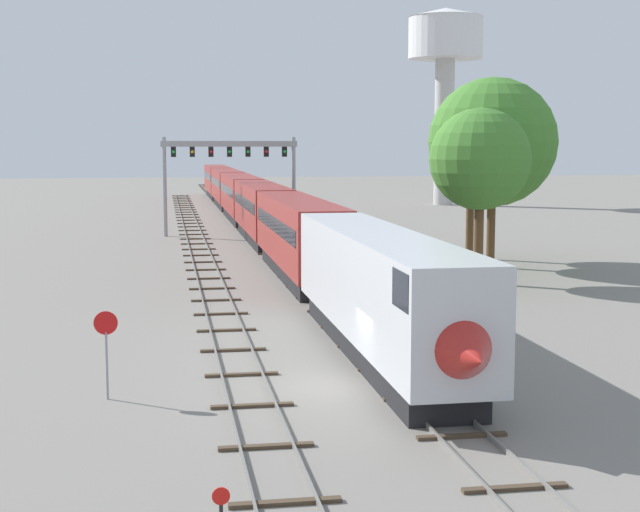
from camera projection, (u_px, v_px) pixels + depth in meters
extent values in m
plane|color=gray|center=(350.00, 386.00, 31.53)|extent=(400.00, 400.00, 0.00)
cube|color=slate|center=(241.00, 227.00, 90.48)|extent=(0.07, 200.00, 0.16)
cube|color=slate|center=(256.00, 227.00, 90.72)|extent=(0.07, 200.00, 0.16)
cube|color=#473828|center=(515.00, 488.00, 22.07)|extent=(2.60, 0.24, 0.10)
cube|color=#473828|center=(462.00, 436.00, 25.98)|extent=(2.60, 0.24, 0.10)
cube|color=#473828|center=(423.00, 398.00, 29.90)|extent=(2.60, 0.24, 0.10)
cube|color=#473828|center=(393.00, 368.00, 33.82)|extent=(2.60, 0.24, 0.10)
cube|color=#473828|center=(369.00, 345.00, 37.73)|extent=(2.60, 0.24, 0.10)
cube|color=#473828|center=(349.00, 326.00, 41.65)|extent=(2.60, 0.24, 0.10)
cube|color=#473828|center=(333.00, 310.00, 45.56)|extent=(2.60, 0.24, 0.10)
cube|color=#473828|center=(320.00, 297.00, 49.48)|extent=(2.60, 0.24, 0.10)
cube|color=#473828|center=(308.00, 286.00, 53.40)|extent=(2.60, 0.24, 0.10)
cube|color=#473828|center=(298.00, 276.00, 57.31)|extent=(2.60, 0.24, 0.10)
cube|color=#473828|center=(290.00, 268.00, 61.23)|extent=(2.60, 0.24, 0.10)
cube|color=#473828|center=(282.00, 260.00, 65.15)|extent=(2.60, 0.24, 0.10)
cube|color=#473828|center=(275.00, 254.00, 69.06)|extent=(2.60, 0.24, 0.10)
cube|color=#473828|center=(269.00, 248.00, 72.98)|extent=(2.60, 0.24, 0.10)
cube|color=#473828|center=(264.00, 243.00, 76.89)|extent=(2.60, 0.24, 0.10)
cube|color=#473828|center=(259.00, 238.00, 80.81)|extent=(2.60, 0.24, 0.10)
cube|color=#473828|center=(255.00, 233.00, 84.73)|extent=(2.60, 0.24, 0.10)
cube|color=#473828|center=(250.00, 229.00, 88.64)|extent=(2.60, 0.24, 0.10)
cube|color=#473828|center=(247.00, 226.00, 92.56)|extent=(2.60, 0.24, 0.10)
cube|color=#473828|center=(243.00, 223.00, 96.47)|extent=(2.60, 0.24, 0.10)
cube|color=#473828|center=(240.00, 219.00, 100.39)|extent=(2.60, 0.24, 0.10)
cube|color=#473828|center=(237.00, 217.00, 104.31)|extent=(2.60, 0.24, 0.10)
cube|color=#473828|center=(235.00, 214.00, 108.22)|extent=(2.60, 0.24, 0.10)
cube|color=#473828|center=(232.00, 212.00, 112.14)|extent=(2.60, 0.24, 0.10)
cube|color=#473828|center=(230.00, 209.00, 116.06)|extent=(2.60, 0.24, 0.10)
cube|color=#473828|center=(228.00, 207.00, 119.97)|extent=(2.60, 0.24, 0.10)
cube|color=#473828|center=(226.00, 205.00, 123.89)|extent=(2.60, 0.24, 0.10)
cube|color=#473828|center=(224.00, 203.00, 127.80)|extent=(2.60, 0.24, 0.10)
cube|color=#473828|center=(222.00, 201.00, 131.72)|extent=(2.60, 0.24, 0.10)
cube|color=#473828|center=(220.00, 200.00, 135.64)|extent=(2.60, 0.24, 0.10)
cube|color=#473828|center=(218.00, 198.00, 139.55)|extent=(2.60, 0.24, 0.10)
cube|color=#473828|center=(217.00, 197.00, 143.47)|extent=(2.60, 0.24, 0.10)
cube|color=#473828|center=(216.00, 195.00, 147.38)|extent=(2.60, 0.24, 0.10)
cube|color=#473828|center=(214.00, 194.00, 151.30)|extent=(2.60, 0.24, 0.10)
cube|color=#473828|center=(213.00, 193.00, 155.22)|extent=(2.60, 0.24, 0.10)
cube|color=#473828|center=(212.00, 192.00, 159.13)|extent=(2.60, 0.24, 0.10)
cube|color=#473828|center=(210.00, 190.00, 163.05)|extent=(2.60, 0.24, 0.10)
cube|color=#473828|center=(209.00, 189.00, 166.97)|extent=(2.60, 0.24, 0.10)
cube|color=#473828|center=(208.00, 188.00, 170.88)|extent=(2.60, 0.24, 0.10)
cube|color=#473828|center=(207.00, 187.00, 174.80)|extent=(2.60, 0.24, 0.10)
cube|color=#473828|center=(206.00, 186.00, 178.71)|extent=(2.60, 0.24, 0.10)
cube|color=#473828|center=(205.00, 185.00, 182.63)|extent=(2.60, 0.24, 0.10)
cube|color=#473828|center=(204.00, 185.00, 186.55)|extent=(2.60, 0.24, 0.10)
cube|color=slate|center=(190.00, 252.00, 69.99)|extent=(0.07, 160.00, 0.16)
cube|color=slate|center=(209.00, 252.00, 70.23)|extent=(0.07, 160.00, 0.16)
cube|color=#473828|center=(285.00, 503.00, 21.16)|extent=(2.60, 0.24, 0.10)
cube|color=#473828|center=(266.00, 447.00, 25.08)|extent=(2.60, 0.24, 0.10)
cube|color=#473828|center=(252.00, 406.00, 28.99)|extent=(2.60, 0.24, 0.10)
cube|color=#473828|center=(242.00, 375.00, 32.91)|extent=(2.60, 0.24, 0.10)
cube|color=#473828|center=(233.00, 350.00, 36.83)|extent=(2.60, 0.24, 0.10)
cube|color=#473828|center=(226.00, 330.00, 40.74)|extent=(2.60, 0.24, 0.10)
cube|color=#473828|center=(221.00, 314.00, 44.66)|extent=(2.60, 0.24, 0.10)
cube|color=#473828|center=(216.00, 300.00, 48.58)|extent=(2.60, 0.24, 0.10)
cube|color=#473828|center=(212.00, 288.00, 52.49)|extent=(2.60, 0.24, 0.10)
cube|color=#473828|center=(209.00, 278.00, 56.41)|extent=(2.60, 0.24, 0.10)
cube|color=#473828|center=(206.00, 270.00, 60.32)|extent=(2.60, 0.24, 0.10)
cube|color=#473828|center=(203.00, 262.00, 64.24)|extent=(2.60, 0.24, 0.10)
cube|color=#473828|center=(201.00, 255.00, 68.16)|extent=(2.60, 0.24, 0.10)
cube|color=#473828|center=(199.00, 249.00, 72.07)|extent=(2.60, 0.24, 0.10)
cube|color=#473828|center=(197.00, 244.00, 75.99)|extent=(2.60, 0.24, 0.10)
cube|color=#473828|center=(195.00, 239.00, 79.90)|extent=(2.60, 0.24, 0.10)
cube|color=#473828|center=(194.00, 234.00, 83.82)|extent=(2.60, 0.24, 0.10)
cube|color=#473828|center=(192.00, 230.00, 87.74)|extent=(2.60, 0.24, 0.10)
cube|color=#473828|center=(191.00, 227.00, 91.65)|extent=(2.60, 0.24, 0.10)
cube|color=#473828|center=(190.00, 223.00, 95.57)|extent=(2.60, 0.24, 0.10)
cube|color=#473828|center=(189.00, 220.00, 99.49)|extent=(2.60, 0.24, 0.10)
cube|color=#473828|center=(188.00, 217.00, 103.40)|extent=(2.60, 0.24, 0.10)
cube|color=#473828|center=(187.00, 215.00, 107.32)|extent=(2.60, 0.24, 0.10)
cube|color=#473828|center=(186.00, 212.00, 111.23)|extent=(2.60, 0.24, 0.10)
cube|color=#473828|center=(185.00, 210.00, 115.15)|extent=(2.60, 0.24, 0.10)
cube|color=#473828|center=(185.00, 208.00, 119.07)|extent=(2.60, 0.24, 0.10)
cube|color=#473828|center=(184.00, 206.00, 122.98)|extent=(2.60, 0.24, 0.10)
cube|color=#473828|center=(183.00, 204.00, 126.90)|extent=(2.60, 0.24, 0.10)
cube|color=#473828|center=(183.00, 202.00, 130.81)|extent=(2.60, 0.24, 0.10)
cube|color=#473828|center=(182.00, 200.00, 134.73)|extent=(2.60, 0.24, 0.10)
cube|color=#473828|center=(181.00, 199.00, 138.65)|extent=(2.60, 0.24, 0.10)
cube|color=#473828|center=(181.00, 197.00, 142.56)|extent=(2.60, 0.24, 0.10)
cube|color=#473828|center=(180.00, 196.00, 146.48)|extent=(2.60, 0.24, 0.10)
cube|color=silver|center=(379.00, 282.00, 35.73)|extent=(3.00, 20.61, 3.80)
cone|color=#B2231E|center=(466.00, 352.00, 25.49)|extent=(2.88, 2.60, 2.88)
cube|color=black|center=(451.00, 289.00, 26.68)|extent=(3.04, 1.80, 1.10)
cube|color=black|center=(378.00, 343.00, 36.02)|extent=(2.52, 18.55, 1.00)
cube|color=maroon|center=(298.00, 230.00, 56.89)|extent=(3.00, 20.61, 3.80)
cube|color=black|center=(298.00, 224.00, 56.84)|extent=(3.04, 18.96, 0.90)
cube|color=black|center=(299.00, 269.00, 57.18)|extent=(2.52, 18.55, 1.00)
cube|color=maroon|center=(262.00, 207.00, 78.05)|extent=(3.00, 20.61, 3.80)
cube|color=black|center=(262.00, 202.00, 78.00)|extent=(3.04, 18.96, 0.90)
cube|color=black|center=(262.00, 235.00, 78.34)|extent=(2.52, 18.55, 1.00)
cube|color=maroon|center=(241.00, 193.00, 99.21)|extent=(3.00, 20.61, 3.80)
cube|color=black|center=(241.00, 190.00, 99.16)|extent=(3.04, 18.96, 0.90)
cube|color=black|center=(241.00, 216.00, 99.50)|extent=(2.52, 18.55, 1.00)
cube|color=maroon|center=(227.00, 185.00, 120.37)|extent=(3.00, 20.61, 3.80)
cube|color=black|center=(227.00, 182.00, 120.32)|extent=(3.04, 18.96, 0.90)
cube|color=black|center=(227.00, 203.00, 120.66)|extent=(2.52, 18.55, 1.00)
cube|color=maroon|center=(217.00, 179.00, 141.53)|extent=(3.00, 20.61, 3.80)
cube|color=black|center=(217.00, 176.00, 141.48)|extent=(3.04, 18.96, 0.90)
cube|color=black|center=(218.00, 194.00, 141.82)|extent=(2.52, 18.55, 1.00)
cylinder|color=#999BA0|center=(165.00, 187.00, 82.03)|extent=(0.36, 0.36, 8.77)
cylinder|color=#999BA0|center=(294.00, 186.00, 83.92)|extent=(0.36, 0.36, 8.77)
cube|color=#999BA0|center=(229.00, 144.00, 82.52)|extent=(12.10, 0.36, 0.50)
cube|color=black|center=(173.00, 152.00, 81.84)|extent=(0.44, 0.32, 0.90)
sphere|color=green|center=(173.00, 152.00, 81.65)|extent=(0.28, 0.28, 0.28)
cube|color=black|center=(192.00, 152.00, 82.11)|extent=(0.44, 0.32, 0.90)
sphere|color=yellow|center=(192.00, 152.00, 81.93)|extent=(0.28, 0.28, 0.28)
cube|color=black|center=(211.00, 152.00, 82.38)|extent=(0.44, 0.32, 0.90)
sphere|color=red|center=(211.00, 152.00, 82.20)|extent=(0.28, 0.28, 0.28)
cube|color=black|center=(229.00, 152.00, 82.65)|extent=(0.44, 0.32, 0.90)
sphere|color=green|center=(230.00, 152.00, 82.47)|extent=(0.28, 0.28, 0.28)
cube|color=black|center=(248.00, 152.00, 82.92)|extent=(0.44, 0.32, 0.90)
sphere|color=green|center=(248.00, 152.00, 82.74)|extent=(0.28, 0.28, 0.28)
cube|color=black|center=(266.00, 152.00, 83.19)|extent=(0.44, 0.32, 0.90)
sphere|color=red|center=(266.00, 152.00, 83.01)|extent=(0.28, 0.28, 0.28)
cube|color=black|center=(284.00, 152.00, 83.46)|extent=(0.44, 0.32, 0.90)
sphere|color=green|center=(285.00, 152.00, 83.28)|extent=(0.28, 0.28, 0.28)
cylinder|color=beige|center=(444.00, 132.00, 124.40)|extent=(2.60, 2.60, 19.38)
cylinder|color=white|center=(446.00, 38.00, 122.91)|extent=(9.80, 9.80, 5.40)
cone|color=white|center=(446.00, 12.00, 122.52)|extent=(9.99, 9.99, 1.20)
cylinder|color=red|center=(221.00, 496.00, 18.29)|extent=(0.36, 0.03, 0.36)
cylinder|color=gray|center=(107.00, 366.00, 29.78)|extent=(0.08, 0.08, 2.20)
cylinder|color=red|center=(106.00, 323.00, 29.59)|extent=(0.76, 0.03, 0.76)
cylinder|color=brown|center=(491.00, 227.00, 61.51)|extent=(0.56, 0.56, 5.33)
sphere|color=#427F2D|center=(493.00, 142.00, 60.84)|extent=(8.44, 8.44, 8.44)
cylinder|color=brown|center=(470.00, 214.00, 66.26)|extent=(0.56, 0.56, 6.37)
sphere|color=#387A33|center=(471.00, 142.00, 65.65)|extent=(5.55, 5.55, 5.55)
cylinder|color=brown|center=(479.00, 239.00, 54.40)|extent=(0.56, 0.56, 5.21)
sphere|color=#427F2D|center=(480.00, 159.00, 53.84)|extent=(5.93, 5.93, 5.93)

